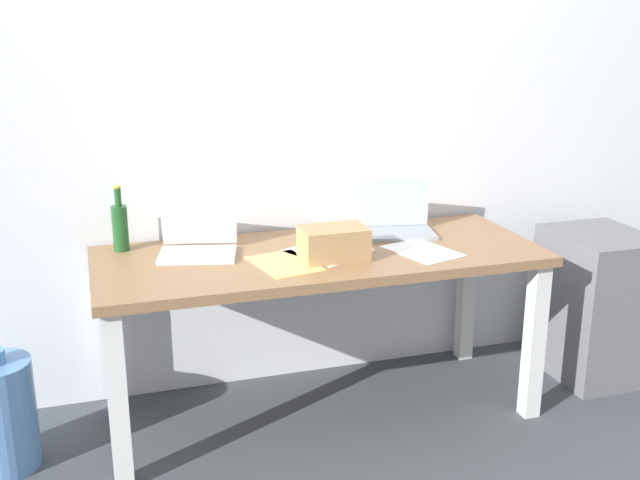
{
  "coord_description": "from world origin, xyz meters",
  "views": [
    {
      "loc": [
        -0.88,
        -2.81,
        1.66
      ],
      "look_at": [
        0.0,
        0.0,
        0.77
      ],
      "focal_mm": 42.67,
      "sensor_mm": 36.0,
      "label": 1
    }
  ],
  "objects_px": {
    "computer_mouse": "(317,230)",
    "cardboard_box": "(334,243)",
    "laptop_right": "(398,222)",
    "beer_bottle": "(120,226)",
    "water_cooler_jug": "(0,414)",
    "filing_cabinet": "(595,304)",
    "desk": "(320,274)",
    "laptop_left": "(198,242)"
  },
  "relations": [
    {
      "from": "computer_mouse",
      "to": "cardboard_box",
      "type": "xyz_separation_m",
      "value": [
        -0.04,
        -0.36,
        0.05
      ]
    },
    {
      "from": "computer_mouse",
      "to": "laptop_right",
      "type": "bearing_deg",
      "value": -9.6
    },
    {
      "from": "beer_bottle",
      "to": "water_cooler_jug",
      "type": "distance_m",
      "value": 0.84
    },
    {
      "from": "beer_bottle",
      "to": "filing_cabinet",
      "type": "distance_m",
      "value": 2.19
    },
    {
      "from": "water_cooler_jug",
      "to": "laptop_right",
      "type": "bearing_deg",
      "value": 6.64
    },
    {
      "from": "beer_bottle",
      "to": "desk",
      "type": "bearing_deg",
      "value": -18.84
    },
    {
      "from": "desk",
      "to": "cardboard_box",
      "type": "distance_m",
      "value": 0.19
    },
    {
      "from": "laptop_left",
      "to": "cardboard_box",
      "type": "xyz_separation_m",
      "value": [
        0.5,
        -0.22,
        0.01
      ]
    },
    {
      "from": "desk",
      "to": "filing_cabinet",
      "type": "bearing_deg",
      "value": -1.15
    },
    {
      "from": "laptop_left",
      "to": "beer_bottle",
      "type": "bearing_deg",
      "value": 153.74
    },
    {
      "from": "laptop_right",
      "to": "cardboard_box",
      "type": "xyz_separation_m",
      "value": [
        -0.38,
        -0.26,
        0.01
      ]
    },
    {
      "from": "cardboard_box",
      "to": "water_cooler_jug",
      "type": "relative_size",
      "value": 0.54
    },
    {
      "from": "laptop_left",
      "to": "laptop_right",
      "type": "distance_m",
      "value": 0.88
    },
    {
      "from": "desk",
      "to": "water_cooler_jug",
      "type": "bearing_deg",
      "value": -178.17
    },
    {
      "from": "laptop_right",
      "to": "cardboard_box",
      "type": "bearing_deg",
      "value": -145.95
    },
    {
      "from": "computer_mouse",
      "to": "water_cooler_jug",
      "type": "relative_size",
      "value": 0.21
    },
    {
      "from": "computer_mouse",
      "to": "filing_cabinet",
      "type": "distance_m",
      "value": 1.37
    },
    {
      "from": "beer_bottle",
      "to": "computer_mouse",
      "type": "relative_size",
      "value": 2.7
    },
    {
      "from": "laptop_right",
      "to": "water_cooler_jug",
      "type": "bearing_deg",
      "value": -173.36
    },
    {
      "from": "laptop_left",
      "to": "cardboard_box",
      "type": "height_order",
      "value": "laptop_left"
    },
    {
      "from": "computer_mouse",
      "to": "cardboard_box",
      "type": "bearing_deg",
      "value": -90.02
    },
    {
      "from": "desk",
      "to": "water_cooler_jug",
      "type": "distance_m",
      "value": 1.33
    },
    {
      "from": "water_cooler_jug",
      "to": "filing_cabinet",
      "type": "bearing_deg",
      "value": 0.3
    },
    {
      "from": "laptop_right",
      "to": "water_cooler_jug",
      "type": "distance_m",
      "value": 1.78
    },
    {
      "from": "desk",
      "to": "laptop_left",
      "type": "height_order",
      "value": "laptop_left"
    },
    {
      "from": "laptop_left",
      "to": "beer_bottle",
      "type": "height_order",
      "value": "beer_bottle"
    },
    {
      "from": "desk",
      "to": "beer_bottle",
      "type": "height_order",
      "value": "beer_bottle"
    },
    {
      "from": "laptop_left",
      "to": "water_cooler_jug",
      "type": "height_order",
      "value": "laptop_left"
    },
    {
      "from": "laptop_right",
      "to": "computer_mouse",
      "type": "height_order",
      "value": "laptop_right"
    },
    {
      "from": "desk",
      "to": "filing_cabinet",
      "type": "xyz_separation_m",
      "value": [
        1.34,
        -0.03,
        -0.28
      ]
    },
    {
      "from": "computer_mouse",
      "to": "filing_cabinet",
      "type": "bearing_deg",
      "value": -5.48
    },
    {
      "from": "filing_cabinet",
      "to": "cardboard_box",
      "type": "bearing_deg",
      "value": -176.65
    },
    {
      "from": "computer_mouse",
      "to": "cardboard_box",
      "type": "distance_m",
      "value": 0.37
    },
    {
      "from": "laptop_right",
      "to": "desk",
      "type": "bearing_deg",
      "value": -159.18
    },
    {
      "from": "laptop_right",
      "to": "beer_bottle",
      "type": "relative_size",
      "value": 1.24
    },
    {
      "from": "desk",
      "to": "filing_cabinet",
      "type": "height_order",
      "value": "desk"
    },
    {
      "from": "laptop_right",
      "to": "water_cooler_jug",
      "type": "height_order",
      "value": "laptop_right"
    },
    {
      "from": "beer_bottle",
      "to": "cardboard_box",
      "type": "relative_size",
      "value": 1.05
    },
    {
      "from": "cardboard_box",
      "to": "laptop_left",
      "type": "bearing_deg",
      "value": 156.0
    },
    {
      "from": "laptop_right",
      "to": "filing_cabinet",
      "type": "height_order",
      "value": "laptop_right"
    },
    {
      "from": "beer_bottle",
      "to": "water_cooler_jug",
      "type": "height_order",
      "value": "beer_bottle"
    },
    {
      "from": "laptop_left",
      "to": "beer_bottle",
      "type": "xyz_separation_m",
      "value": [
        -0.29,
        0.14,
        0.05
      ]
    }
  ]
}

